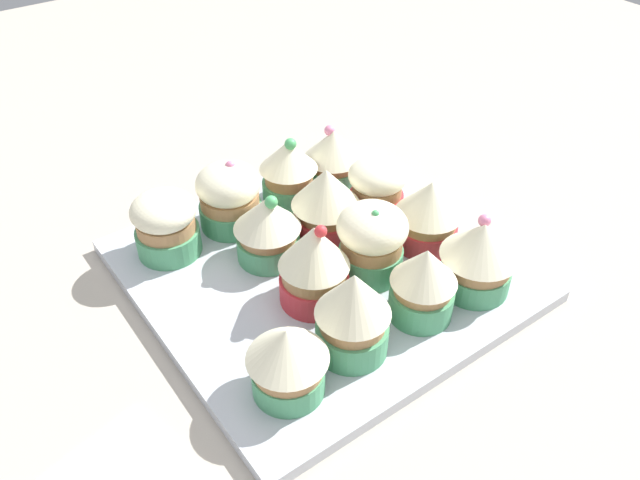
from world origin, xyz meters
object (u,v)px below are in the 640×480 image
at_px(cupcake_3, 479,255).
at_px(cupcake_4, 314,264).
at_px(cupcake_2, 423,283).
at_px(cupcake_13, 333,156).
at_px(cupcake_10, 166,224).
at_px(cupcake_5, 372,240).
at_px(cupcake_8, 326,202).
at_px(cupcake_0, 287,359).
at_px(cupcake_6, 428,213).
at_px(cupcake_1, 353,313).
at_px(cupcake_12, 289,171).
at_px(cupcake_9, 377,188).
at_px(cupcake_7, 267,228).
at_px(baking_tray, 320,270).
at_px(cupcake_11, 229,196).

distance_m(cupcake_3, cupcake_4, 0.14).
bearing_deg(cupcake_2, cupcake_13, 73.73).
xyz_separation_m(cupcake_3, cupcake_10, (-0.20, 0.20, -0.01)).
relative_size(cupcake_5, cupcake_8, 0.99).
height_order(cupcake_0, cupcake_6, cupcake_6).
xyz_separation_m(cupcake_1, cupcake_4, (0.01, 0.06, -0.00)).
height_order(cupcake_0, cupcake_10, same).
relative_size(cupcake_0, cupcake_10, 1.01).
xyz_separation_m(cupcake_1, cupcake_12, (0.07, 0.20, -0.00)).
xyz_separation_m(cupcake_4, cupcake_12, (0.06, 0.13, -0.00)).
distance_m(cupcake_9, cupcake_13, 0.07).
height_order(cupcake_5, cupcake_7, cupcake_5).
bearing_deg(cupcake_13, cupcake_0, -133.69).
xyz_separation_m(cupcake_9, cupcake_12, (-0.06, 0.07, 0.00)).
bearing_deg(cupcake_3, cupcake_12, 105.77).
relative_size(baking_tray, cupcake_3, 4.29).
distance_m(cupcake_2, cupcake_6, 0.10).
relative_size(cupcake_7, cupcake_12, 0.94).
bearing_deg(cupcake_13, cupcake_11, 179.26).
distance_m(cupcake_3, cupcake_12, 0.21).
bearing_deg(cupcake_5, cupcake_6, 1.25).
distance_m(cupcake_1, cupcake_12, 0.21).
relative_size(cupcake_10, cupcake_12, 0.85).
xyz_separation_m(cupcake_5, cupcake_6, (0.07, 0.00, -0.00)).
height_order(baking_tray, cupcake_13, cupcake_13).
bearing_deg(cupcake_10, cupcake_12, 0.66).
bearing_deg(cupcake_6, cupcake_12, 116.06).
height_order(cupcake_0, cupcake_4, cupcake_4).
relative_size(baking_tray, cupcake_5, 4.26).
bearing_deg(cupcake_3, baking_tray, 131.89).
bearing_deg(cupcake_7, cupcake_6, -28.31).
distance_m(cupcake_0, cupcake_1, 0.06).
bearing_deg(cupcake_0, cupcake_2, 0.37).
bearing_deg(baking_tray, cupcake_13, 48.11).
height_order(cupcake_12, cupcake_13, cupcake_12).
bearing_deg(cupcake_2, cupcake_8, 90.45).
relative_size(cupcake_4, cupcake_7, 1.18).
distance_m(cupcake_10, cupcake_13, 0.19).
bearing_deg(cupcake_6, baking_tray, 162.01).
bearing_deg(cupcake_2, baking_tray, 107.75).
bearing_deg(cupcake_3, cupcake_9, 91.15).
bearing_deg(cupcake_3, cupcake_0, 179.13).
bearing_deg(cupcake_6, cupcake_8, 136.68).
height_order(cupcake_3, cupcake_10, cupcake_3).
xyz_separation_m(cupcake_2, cupcake_6, (0.07, 0.07, 0.00)).
xyz_separation_m(cupcake_8, cupcake_11, (-0.07, 0.07, -0.01)).
height_order(baking_tray, cupcake_0, cupcake_0).
bearing_deg(cupcake_9, cupcake_6, -80.29).
bearing_deg(cupcake_5, cupcake_13, 66.33).
bearing_deg(cupcake_5, cupcake_7, 130.69).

